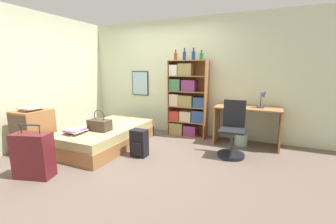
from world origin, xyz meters
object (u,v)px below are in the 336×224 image
object	(u,v)px
bottle_green	(176,56)
bottle_clear	(193,55)
book_stack_on_bed	(76,131)
suitcase	(33,156)
dresser	(34,132)
desk_lamp	(263,96)
bed	(106,136)
backpack	(139,143)
magazine_pile_on_dresser	(31,109)
desk	(247,119)
waste_bin	(241,140)
bottle_brown	(184,56)
handbag	(100,125)
bottle_blue	(201,56)
bookcase	(186,101)
desk_chair	(232,138)

from	to	relation	value
bottle_green	bottle_clear	size ratio (longest dim) A/B	0.88
bottle_clear	bottle_green	bearing A→B (deg)	-176.10
book_stack_on_bed	suitcase	size ratio (longest dim) A/B	0.51
dresser	desk_lamp	size ratio (longest dim) A/B	2.20
bed	backpack	bearing A→B (deg)	-12.56
magazine_pile_on_dresser	backpack	size ratio (longest dim) A/B	0.78
bottle_green	desk	size ratio (longest dim) A/B	0.18
desk	desk_lamp	world-z (taller)	desk_lamp
bottle_clear	waste_bin	bearing A→B (deg)	-9.05
dresser	bottle_brown	xyz separation A→B (m)	(2.11, 2.09, 1.39)
handbag	bottle_blue	bearing A→B (deg)	47.83
dresser	bottle_brown	size ratio (longest dim) A/B	3.03
suitcase	bottle_brown	xyz separation A→B (m)	(1.21, 2.74, 1.46)
suitcase	desk_lamp	size ratio (longest dim) A/B	2.17
handbag	bed	bearing A→B (deg)	108.74
book_stack_on_bed	bookcase	xyz separation A→B (m)	(1.34, 1.91, 0.35)
bed	magazine_pile_on_dresser	xyz separation A→B (m)	(-0.93, -0.83, 0.62)
book_stack_on_bed	desk_chair	xyz separation A→B (m)	(2.49, 1.09, -0.12)
suitcase	desk_chair	bearing A→B (deg)	38.86
bed	magazine_pile_on_dresser	bearing A→B (deg)	-138.18
bottle_brown	handbag	bearing A→B (deg)	-124.06
bottle_brown	desk_lamp	bearing A→B (deg)	-3.47
desk_lamp	dresser	bearing A→B (deg)	-151.87
desk_lamp	book_stack_on_bed	bearing A→B (deg)	-148.42
bottle_green	desk_lamp	world-z (taller)	bottle_green
suitcase	desk_chair	distance (m)	3.09
desk_lamp	bookcase	bearing A→B (deg)	175.93
backpack	bottle_clear	bearing A→B (deg)	72.31
magazine_pile_on_dresser	desk	bearing A→B (deg)	30.30
bookcase	bottle_brown	world-z (taller)	bottle_brown
waste_bin	dresser	bearing A→B (deg)	-150.37
desk_lamp	bottle_brown	bearing A→B (deg)	176.53
bookcase	waste_bin	xyz separation A→B (m)	(1.24, -0.18, -0.67)
bed	desk	size ratio (longest dim) A/B	1.59
desk	handbag	bearing A→B (deg)	-149.04
bottle_brown	waste_bin	xyz separation A→B (m)	(1.28, -0.17, -1.66)
bottle_blue	bottle_clear	bearing A→B (deg)	-177.13
bed	magazine_pile_on_dresser	size ratio (longest dim) A/B	5.28
handbag	bottle_green	distance (m)	2.17
backpack	waste_bin	distance (m)	2.04
suitcase	desk_lamp	bearing A→B (deg)	43.02
magazine_pile_on_dresser	backpack	bearing A→B (deg)	19.48
desk_chair	book_stack_on_bed	bearing A→B (deg)	-156.42
book_stack_on_bed	desk	bearing A→B (deg)	33.86
bottle_green	waste_bin	xyz separation A→B (m)	(1.48, -0.15, -1.65)
bottle_brown	waste_bin	bearing A→B (deg)	-7.34
bottle_green	handbag	bearing A→B (deg)	-119.17
handbag	bottle_brown	world-z (taller)	bottle_brown
backpack	bottle_green	bearing A→B (deg)	86.89
bottle_clear	waste_bin	size ratio (longest dim) A/B	1.02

